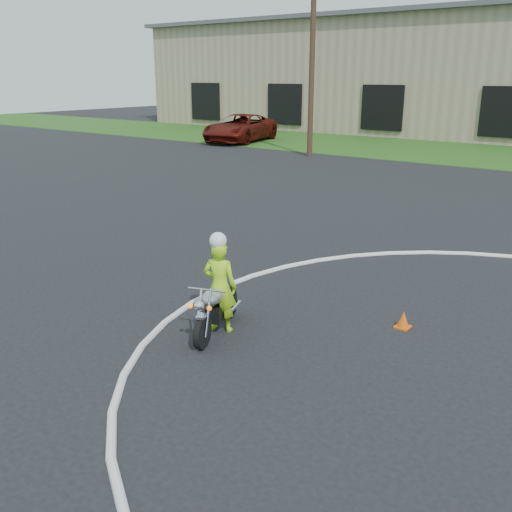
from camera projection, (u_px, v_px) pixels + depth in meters
The scene contains 5 objects.
ground at pixel (481, 499), 5.82m from camera, with size 120.00×120.00×0.00m, color black.
primary_motorcycle at pixel (216, 308), 9.44m from camera, with size 0.77×1.71×0.93m.
rider_primary_grp at pixel (220, 284), 9.43m from camera, with size 0.66×0.54×1.73m.
pickup_grp at pixel (240, 128), 36.69m from camera, with size 4.03×6.67×1.73m.
warehouse at pixel (404, 74), 45.35m from camera, with size 41.00×17.00×8.30m.
Camera 1 is at (1.03, -5.21, 4.13)m, focal length 40.00 mm.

